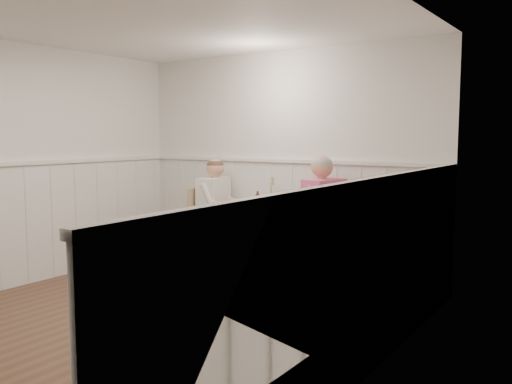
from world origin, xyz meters
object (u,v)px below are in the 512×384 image
beer_bottle (258,201)px  dining_table (266,222)px  grass_vase (270,194)px  chair_right (333,241)px  man_in_pink (320,232)px  chair_left (210,225)px  diner_cream (217,222)px

beer_bottle → dining_table: bearing=-41.9°
dining_table → beer_bottle: beer_bottle is taller
grass_vase → chair_right: bearing=-13.1°
man_in_pink → grass_vase: (-0.83, 0.31, 0.33)m
dining_table → chair_right: bearing=3.9°
dining_table → grass_vase: (-0.11, 0.27, 0.29)m
chair_right → chair_left: chair_left is taller
chair_right → chair_left: size_ratio=0.94×
chair_right → man_in_pink: 0.17m
dining_table → chair_left: 0.80m
dining_table → diner_cream: diner_cream is taller
grass_vase → dining_table: bearing=-67.2°
chair_right → man_in_pink: man_in_pink is taller
chair_right → beer_bottle: 1.17m
chair_right → grass_vase: 1.04m
diner_cream → chair_left: bearing=-123.4°
dining_table → beer_bottle: size_ratio=4.29×
beer_bottle → grass_vase: grass_vase is taller
dining_table → beer_bottle: 0.43m
man_in_pink → grass_vase: man_in_pink is taller
diner_cream → beer_bottle: bearing=24.7°
grass_vase → chair_left: bearing=-156.4°
beer_bottle → chair_right: bearing=-10.4°
dining_table → beer_bottle: (-0.29, 0.26, 0.19)m
diner_cream → beer_bottle: 0.57m
chair_left → diner_cream: size_ratio=0.73×
diner_cream → beer_bottle: size_ratio=6.70×
chair_right → diner_cream: size_ratio=0.68×
chair_right → beer_bottle: (-1.10, 0.20, 0.34)m
chair_left → diner_cream: diner_cream is taller
man_in_pink → beer_bottle: 1.07m
chair_right → dining_table: bearing=-176.1°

